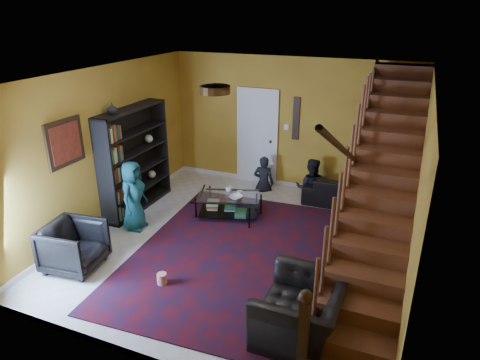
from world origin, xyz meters
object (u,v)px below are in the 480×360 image
object	(u,v)px
sofa	(353,192)
armchair_right	(301,311)
bookshelf	(135,161)
coffee_table	(229,205)
armchair_left	(74,246)

from	to	relation	value
sofa	armchair_right	xyz separation A→B (m)	(0.00, -3.98, 0.08)
bookshelf	coffee_table	size ratio (longest dim) A/B	1.55
armchair_right	coffee_table	xyz separation A→B (m)	(-2.08, 2.56, -0.11)
armchair_left	sofa	bearing A→B (deg)	-49.67
bookshelf	armchair_right	xyz separation A→B (m)	(3.90, -2.28, -0.60)
armchair_left	armchair_right	size ratio (longest dim) A/B	0.72
sofa	armchair_left	bearing A→B (deg)	45.95
armchair_right	armchair_left	bearing A→B (deg)	-90.66
bookshelf	sofa	world-z (taller)	bookshelf
bookshelf	armchair_left	world-z (taller)	bookshelf
sofa	coffee_table	xyz separation A→B (m)	(-2.08, -1.42, -0.03)
coffee_table	bookshelf	bearing A→B (deg)	-171.14
sofa	armchair_left	xyz separation A→B (m)	(-3.55, -3.86, 0.09)
bookshelf	armchair_right	size ratio (longest dim) A/B	1.79
armchair_right	bookshelf	bearing A→B (deg)	-119.07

